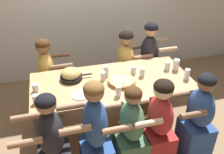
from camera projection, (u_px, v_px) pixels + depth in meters
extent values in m
plane|color=#896B4C|center=(112.00, 129.00, 3.40)|extent=(18.00, 18.00, 0.00)
cube|color=tan|center=(112.00, 82.00, 3.01)|extent=(1.91, 0.87, 0.04)
cube|color=#4C4C51|center=(41.00, 142.00, 2.70)|extent=(0.07, 0.07, 0.75)
cube|color=#4C4C51|center=(189.00, 114.00, 3.10)|extent=(0.07, 0.07, 0.75)
cube|color=#4C4C51|center=(40.00, 102.00, 3.32)|extent=(0.07, 0.07, 0.75)
cube|color=#4C4C51|center=(163.00, 83.00, 3.72)|extent=(0.07, 0.07, 0.75)
cylinder|color=#996B42|center=(122.00, 82.00, 2.94)|extent=(0.34, 0.34, 0.02)
torus|color=tan|center=(122.00, 80.00, 2.93)|extent=(0.32, 0.32, 0.03)
cylinder|color=#E5C675|center=(122.00, 81.00, 2.93)|extent=(0.28, 0.28, 0.03)
cylinder|color=#E5C166|center=(124.00, 80.00, 2.92)|extent=(0.02, 0.02, 0.01)
cylinder|color=#E5C166|center=(130.00, 81.00, 2.90)|extent=(0.02, 0.02, 0.01)
cylinder|color=#E5C166|center=(127.00, 77.00, 2.97)|extent=(0.02, 0.02, 0.01)
cylinder|color=#E5C166|center=(130.00, 79.00, 2.92)|extent=(0.02, 0.02, 0.01)
cylinder|color=#E5C166|center=(124.00, 84.00, 2.85)|extent=(0.02, 0.02, 0.01)
cylinder|color=#E5C166|center=(116.00, 81.00, 2.90)|extent=(0.02, 0.02, 0.01)
cylinder|color=#E5C166|center=(124.00, 84.00, 2.84)|extent=(0.02, 0.02, 0.01)
cylinder|color=black|center=(71.00, 77.00, 3.01)|extent=(0.27, 0.27, 0.05)
cylinder|color=black|center=(87.00, 74.00, 3.05)|extent=(0.12, 0.02, 0.02)
ellipsoid|color=tan|center=(71.00, 73.00, 2.98)|extent=(0.24, 0.24, 0.13)
cylinder|color=white|center=(81.00, 95.00, 2.73)|extent=(0.20, 0.20, 0.01)
cube|color=#B7B7BC|center=(81.00, 94.00, 2.72)|extent=(0.04, 0.14, 0.01)
cylinder|color=white|center=(165.00, 83.00, 2.93)|extent=(0.18, 0.18, 0.01)
cube|color=#B7B7BC|center=(165.00, 83.00, 2.93)|extent=(0.11, 0.08, 0.01)
cylinder|color=silver|center=(36.00, 88.00, 2.77)|extent=(0.07, 0.07, 0.10)
cylinder|color=#1EA8DB|center=(36.00, 89.00, 2.78)|extent=(0.06, 0.06, 0.07)
cylinder|color=black|center=(37.00, 87.00, 2.77)|extent=(0.00, 0.01, 0.12)
cylinder|color=silver|center=(106.00, 71.00, 3.06)|extent=(0.06, 0.06, 0.13)
cylinder|color=silver|center=(176.00, 65.00, 3.19)|extent=(0.08, 0.08, 0.15)
cylinder|color=black|center=(176.00, 67.00, 3.20)|extent=(0.07, 0.07, 0.08)
cylinder|color=silver|center=(103.00, 76.00, 2.98)|extent=(0.06, 0.06, 0.11)
cylinder|color=silver|center=(103.00, 77.00, 2.99)|extent=(0.05, 0.05, 0.08)
cylinder|color=silver|center=(133.00, 70.00, 3.11)|extent=(0.07, 0.07, 0.11)
cylinder|color=black|center=(133.00, 71.00, 3.12)|extent=(0.06, 0.06, 0.08)
cylinder|color=silver|center=(187.00, 74.00, 2.99)|extent=(0.06, 0.06, 0.13)
cylinder|color=black|center=(187.00, 76.00, 3.00)|extent=(0.06, 0.06, 0.10)
cylinder|color=silver|center=(98.00, 92.00, 2.69)|extent=(0.07, 0.07, 0.11)
cylinder|color=black|center=(98.00, 94.00, 2.70)|extent=(0.06, 0.06, 0.07)
cylinder|color=silver|center=(167.00, 66.00, 3.20)|extent=(0.07, 0.07, 0.11)
cylinder|color=silver|center=(142.00, 72.00, 3.06)|extent=(0.06, 0.06, 0.11)
cylinder|color=black|center=(142.00, 73.00, 3.07)|extent=(0.06, 0.06, 0.08)
cylinder|color=silver|center=(118.00, 91.00, 2.69)|extent=(0.06, 0.06, 0.13)
cylinder|color=black|center=(118.00, 93.00, 2.70)|extent=(0.05, 0.05, 0.09)
cylinder|color=silver|center=(36.00, 99.00, 2.58)|extent=(0.06, 0.06, 0.11)
cube|color=#232328|center=(147.00, 82.00, 3.99)|extent=(0.32, 0.34, 0.48)
ellipsoid|color=#232328|center=(149.00, 53.00, 3.73)|extent=(0.24, 0.36, 0.55)
sphere|color=tan|center=(151.00, 30.00, 3.54)|extent=(0.20, 0.20, 0.20)
ellipsoid|color=black|center=(151.00, 27.00, 3.52)|extent=(0.20, 0.20, 0.14)
cylinder|color=tan|center=(158.00, 40.00, 3.86)|extent=(0.28, 0.06, 0.06)
cylinder|color=tan|center=(168.00, 49.00, 3.57)|extent=(0.28, 0.06, 0.06)
ellipsoid|color=#2D5193|center=(95.00, 123.00, 2.39)|extent=(0.24, 0.36, 0.55)
sphere|color=#9E7051|center=(94.00, 92.00, 2.21)|extent=(0.19, 0.19, 0.19)
ellipsoid|color=brown|center=(94.00, 89.00, 2.19)|extent=(0.19, 0.19, 0.13)
cylinder|color=#9E7051|center=(75.00, 130.00, 2.15)|extent=(0.28, 0.06, 0.06)
cylinder|color=#9E7051|center=(71.00, 106.00, 2.43)|extent=(0.28, 0.06, 0.06)
cube|color=#B22D2D|center=(156.00, 147.00, 2.81)|extent=(0.32, 0.34, 0.48)
ellipsoid|color=#B22D2D|center=(160.00, 115.00, 2.57)|extent=(0.24, 0.36, 0.45)
sphere|color=beige|center=(164.00, 90.00, 2.41)|extent=(0.20, 0.20, 0.20)
ellipsoid|color=black|center=(164.00, 87.00, 2.39)|extent=(0.20, 0.20, 0.14)
cylinder|color=beige|center=(149.00, 123.00, 2.34)|extent=(0.28, 0.06, 0.06)
cylinder|color=beige|center=(136.00, 102.00, 2.62)|extent=(0.28, 0.06, 0.06)
cube|color=gold|center=(51.00, 96.00, 3.65)|extent=(0.32, 0.34, 0.48)
ellipsoid|color=gold|center=(46.00, 68.00, 3.41)|extent=(0.24, 0.36, 0.47)
sphere|color=brown|center=(43.00, 46.00, 3.24)|extent=(0.19, 0.19, 0.19)
ellipsoid|color=#422814|center=(42.00, 44.00, 3.23)|extent=(0.19, 0.19, 0.13)
cylinder|color=brown|center=(60.00, 55.00, 3.55)|extent=(0.28, 0.06, 0.06)
cylinder|color=brown|center=(62.00, 66.00, 3.27)|extent=(0.28, 0.06, 0.06)
ellipsoid|color=#232328|center=(51.00, 133.00, 2.31)|extent=(0.24, 0.36, 0.50)
sphere|color=#9E7051|center=(46.00, 104.00, 2.14)|extent=(0.18, 0.18, 0.18)
ellipsoid|color=black|center=(45.00, 101.00, 2.12)|extent=(0.18, 0.18, 0.13)
cylinder|color=#9E7051|center=(25.00, 143.00, 2.07)|extent=(0.28, 0.06, 0.06)
cylinder|color=#9E7051|center=(26.00, 117.00, 2.36)|extent=(0.28, 0.06, 0.06)
cube|color=gold|center=(125.00, 85.00, 3.91)|extent=(0.32, 0.34, 0.48)
ellipsoid|color=gold|center=(126.00, 59.00, 3.67)|extent=(0.24, 0.36, 0.46)
sphere|color=#9E7051|center=(126.00, 38.00, 3.50)|extent=(0.21, 0.21, 0.21)
ellipsoid|color=black|center=(126.00, 36.00, 3.48)|extent=(0.21, 0.21, 0.14)
cylinder|color=#9E7051|center=(135.00, 47.00, 3.81)|extent=(0.28, 0.06, 0.06)
cylinder|color=#9E7051|center=(143.00, 57.00, 3.53)|extent=(0.28, 0.06, 0.06)
cube|color=#2D5193|center=(194.00, 139.00, 2.92)|extent=(0.32, 0.34, 0.48)
ellipsoid|color=#2D5193|center=(201.00, 108.00, 2.68)|extent=(0.24, 0.36, 0.45)
sphere|color=brown|center=(207.00, 83.00, 2.51)|extent=(0.19, 0.19, 0.19)
ellipsoid|color=black|center=(207.00, 80.00, 2.50)|extent=(0.19, 0.19, 0.13)
cylinder|color=brown|center=(194.00, 114.00, 2.45)|extent=(0.28, 0.06, 0.06)
cylinder|color=brown|center=(177.00, 95.00, 2.73)|extent=(0.28, 0.06, 0.06)
cube|color=#477556|center=(130.00, 153.00, 2.74)|extent=(0.32, 0.34, 0.48)
ellipsoid|color=#477556|center=(132.00, 120.00, 2.50)|extent=(0.24, 0.36, 0.45)
sphere|color=#9E7051|center=(133.00, 96.00, 2.35)|extent=(0.17, 0.17, 0.17)
ellipsoid|color=#422814|center=(133.00, 93.00, 2.33)|extent=(0.17, 0.17, 0.12)
cylinder|color=#9E7051|center=(117.00, 129.00, 2.27)|extent=(0.28, 0.06, 0.06)
cylinder|color=#9E7051|center=(108.00, 107.00, 2.56)|extent=(0.28, 0.06, 0.06)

